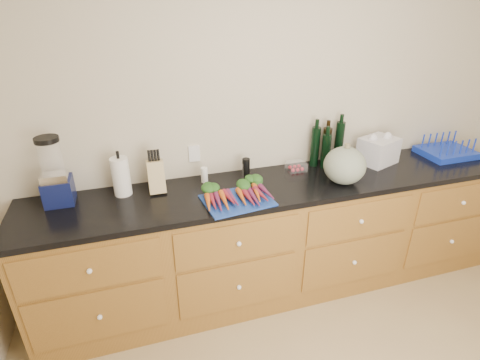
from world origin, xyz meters
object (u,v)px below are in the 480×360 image
object	(u,v)px
paper_towel	(121,177)
knife_block	(156,176)
blender_appliance	(55,175)
tomato_box	(296,166)
squash	(345,165)
cutting_board	(237,200)
dish_rack	(446,151)
carrots	(235,193)

from	to	relation	value
paper_towel	knife_block	world-z (taller)	paper_towel
blender_appliance	tomato_box	world-z (taller)	blender_appliance
squash	tomato_box	size ratio (longest dim) A/B	2.10
squash	knife_block	xyz separation A→B (m)	(-1.28, 0.26, -0.02)
cutting_board	tomato_box	size ratio (longest dim) A/B	3.07
cutting_board	blender_appliance	xyz separation A→B (m)	(-1.10, 0.32, 0.19)
cutting_board	paper_towel	world-z (taller)	paper_towel
knife_block	dish_rack	xyz separation A→B (m)	(2.38, -0.06, -0.07)
paper_towel	tomato_box	distance (m)	1.28
cutting_board	squash	xyz separation A→B (m)	(0.80, 0.04, 0.13)
paper_towel	tomato_box	bearing A→B (deg)	0.45
paper_towel	squash	bearing A→B (deg)	-10.52
blender_appliance	dish_rack	distance (m)	3.00
carrots	tomato_box	bearing A→B (deg)	26.85
cutting_board	carrots	distance (m)	0.05
tomato_box	blender_appliance	bearing A→B (deg)	-179.57
blender_appliance	paper_towel	distance (m)	0.39
tomato_box	knife_block	bearing A→B (deg)	-178.37
squash	knife_block	distance (m)	1.31
blender_appliance	paper_towel	size ratio (longest dim) A/B	1.71
tomato_box	dish_rack	bearing A→B (deg)	-3.87
squash	tomato_box	world-z (taller)	squash
tomato_box	carrots	bearing A→B (deg)	-153.15
paper_towel	blender_appliance	bearing A→B (deg)	-179.64
knife_block	paper_towel	bearing A→B (deg)	174.90
cutting_board	tomato_box	xyz separation A→B (m)	(0.57, 0.33, 0.03)
paper_towel	carrots	bearing A→B (deg)	-21.55
carrots	blender_appliance	world-z (taller)	blender_appliance
tomato_box	dish_rack	world-z (taller)	dish_rack
cutting_board	knife_block	bearing A→B (deg)	148.07
squash	blender_appliance	distance (m)	1.92
blender_appliance	paper_towel	bearing A→B (deg)	0.36
cutting_board	dish_rack	xyz separation A→B (m)	(1.90, 0.24, 0.03)
paper_towel	tomato_box	world-z (taller)	paper_towel
squash	knife_block	size ratio (longest dim) A/B	1.36
paper_towel	cutting_board	bearing A→B (deg)	-24.40
dish_rack	tomato_box	bearing A→B (deg)	176.13
squash	blender_appliance	size ratio (longest dim) A/B	0.66
cutting_board	knife_block	world-z (taller)	knife_block
carrots	blender_appliance	xyz separation A→B (m)	(-1.10, 0.28, 0.16)
cutting_board	blender_appliance	world-z (taller)	blender_appliance
cutting_board	dish_rack	world-z (taller)	dish_rack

